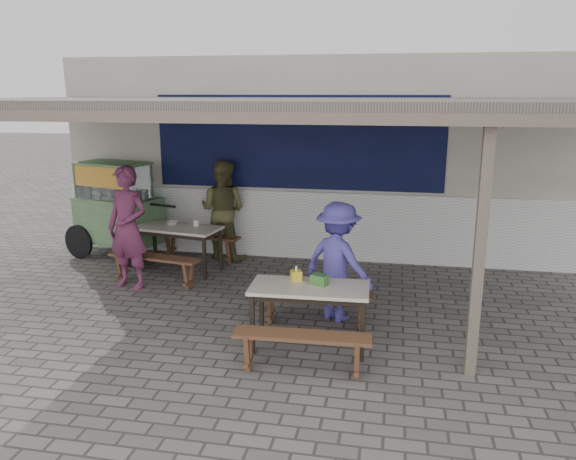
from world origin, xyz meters
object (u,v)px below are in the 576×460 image
(table_right, at_px, (309,293))
(vendor_cart, at_px, (117,206))
(bench_right_street, at_px, (302,344))
(tissue_box, at_px, (296,275))
(table_left, at_px, (178,232))
(bench_left_wall, at_px, (200,241))
(patron_right_table, at_px, (338,262))
(condiment_jar, at_px, (196,223))
(bench_left_street, at_px, (154,263))
(donation_box, at_px, (319,280))
(patron_street_side, at_px, (128,228))
(condiment_bowl, at_px, (172,223))
(patron_wall_side, at_px, (223,210))
(bench_right_wall, at_px, (315,300))

(table_right, xyz_separation_m, vendor_cart, (-3.91, 2.99, 0.26))
(bench_right_street, xyz_separation_m, tissue_box, (-0.21, 0.82, 0.47))
(table_right, relative_size, vendor_cart, 0.62)
(table_left, distance_m, bench_left_wall, 0.78)
(patron_right_table, height_order, condiment_jar, patron_right_table)
(bench_left_street, distance_m, table_right, 3.22)
(bench_right_street, relative_size, donation_box, 8.02)
(bench_left_street, relative_size, patron_street_side, 0.82)
(table_right, distance_m, condiment_bowl, 3.75)
(bench_left_street, relative_size, tissue_box, 13.02)
(patron_wall_side, bearing_deg, table_right, 131.51)
(patron_wall_side, xyz_separation_m, condiment_jar, (-0.24, -0.73, -0.08))
(patron_wall_side, relative_size, condiment_bowl, 8.73)
(donation_box, bearing_deg, condiment_jar, 133.78)
(table_right, bearing_deg, bench_right_street, -90.00)
(bench_left_wall, relative_size, bench_right_wall, 1.04)
(donation_box, bearing_deg, patron_wall_side, 123.73)
(table_right, relative_size, patron_street_side, 0.74)
(condiment_bowl, bearing_deg, patron_right_table, -29.67)
(vendor_cart, bearing_deg, table_left, -6.93)
(table_right, height_order, tissue_box, tissue_box)
(table_left, relative_size, vendor_cart, 0.68)
(donation_box, bearing_deg, tissue_box, 158.95)
(table_left, relative_size, bench_left_wall, 0.98)
(tissue_box, xyz_separation_m, condiment_jar, (-2.10, 2.38, -0.01))
(table_left, distance_m, condiment_jar, 0.33)
(bench_left_street, relative_size, patron_wall_side, 0.87)
(patron_right_table, bearing_deg, patron_wall_side, -15.31)
(patron_street_side, height_order, condiment_jar, patron_street_side)
(table_left, xyz_separation_m, table_right, (2.57, -2.44, -0.00))
(table_left, bearing_deg, vendor_cart, 167.20)
(bench_right_wall, height_order, tissue_box, tissue_box)
(bench_right_wall, distance_m, tissue_box, 0.69)
(patron_wall_side, bearing_deg, patron_street_side, 71.60)
(patron_street_side, distance_m, condiment_jar, 1.24)
(bench_left_wall, bearing_deg, bench_left_street, -90.00)
(condiment_jar, bearing_deg, bench_right_street, -54.19)
(table_right, bearing_deg, bench_right_wall, 90.00)
(bench_left_street, height_order, patron_right_table, patron_right_table)
(bench_left_street, distance_m, patron_street_side, 0.69)
(bench_left_street, bearing_deg, tissue_box, -22.52)
(tissue_box, height_order, donation_box, donation_box)
(table_left, relative_size, condiment_jar, 14.58)
(table_left, bearing_deg, bench_left_street, -90.00)
(bench_left_street, height_order, condiment_jar, condiment_jar)
(table_left, bearing_deg, donation_box, -32.09)
(bench_right_street, height_order, condiment_jar, condiment_jar)
(patron_street_side, bearing_deg, patron_right_table, 2.21)
(condiment_bowl, bearing_deg, bench_right_street, -49.74)
(tissue_box, distance_m, condiment_jar, 3.17)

